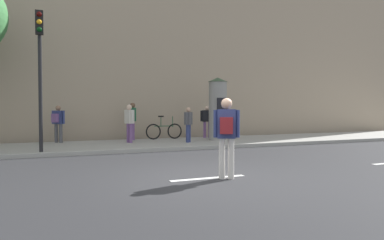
{
  "coord_description": "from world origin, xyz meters",
  "views": [
    {
      "loc": [
        -3.29,
        -7.09,
        1.56
      ],
      "look_at": [
        0.42,
        2.0,
        1.25
      ],
      "focal_mm": 32.75,
      "sensor_mm": 36.0,
      "label": 1
    }
  ],
  "objects_px": {
    "poster_column": "(218,108)",
    "pedestrian_with_bag": "(227,131)",
    "pedestrian_in_red_top": "(58,121)",
    "pedestrian_near_pole": "(132,118)",
    "pedestrian_in_light_jacket": "(188,122)",
    "traffic_light": "(40,58)",
    "bicycle_leaning": "(164,131)",
    "pedestrian_with_backpack": "(207,119)",
    "pedestrian_in_dark_shirt": "(129,121)"
  },
  "relations": [
    {
      "from": "poster_column",
      "to": "pedestrian_with_bag",
      "type": "distance_m",
      "value": 8.15
    },
    {
      "from": "pedestrian_with_bag",
      "to": "pedestrian_in_red_top",
      "type": "xyz_separation_m",
      "value": [
        -3.3,
        8.69,
        -0.0
      ]
    },
    {
      "from": "pedestrian_near_pole",
      "to": "pedestrian_in_red_top",
      "type": "relative_size",
      "value": 1.09
    },
    {
      "from": "pedestrian_in_light_jacket",
      "to": "pedestrian_with_bag",
      "type": "bearing_deg",
      "value": -104.71
    },
    {
      "from": "traffic_light",
      "to": "bicycle_leaning",
      "type": "distance_m",
      "value": 6.64
    },
    {
      "from": "pedestrian_with_bag",
      "to": "pedestrian_with_backpack",
      "type": "height_order",
      "value": "pedestrian_with_bag"
    },
    {
      "from": "pedestrian_with_bag",
      "to": "pedestrian_in_light_jacket",
      "type": "relative_size",
      "value": 1.22
    },
    {
      "from": "pedestrian_with_backpack",
      "to": "bicycle_leaning",
      "type": "xyz_separation_m",
      "value": [
        -2.19,
        0.01,
        -0.52
      ]
    },
    {
      "from": "pedestrian_with_backpack",
      "to": "pedestrian_near_pole",
      "type": "height_order",
      "value": "pedestrian_near_pole"
    },
    {
      "from": "pedestrian_with_bag",
      "to": "pedestrian_near_pole",
      "type": "relative_size",
      "value": 1.07
    },
    {
      "from": "pedestrian_with_backpack",
      "to": "pedestrian_in_dark_shirt",
      "type": "bearing_deg",
      "value": -164.89
    },
    {
      "from": "poster_column",
      "to": "pedestrian_with_backpack",
      "type": "bearing_deg",
      "value": 87.53
    },
    {
      "from": "pedestrian_with_backpack",
      "to": "pedestrian_with_bag",
      "type": "bearing_deg",
      "value": -112.07
    },
    {
      "from": "pedestrian_with_bag",
      "to": "pedestrian_near_pole",
      "type": "distance_m",
      "value": 8.74
    },
    {
      "from": "pedestrian_in_light_jacket",
      "to": "pedestrian_in_dark_shirt",
      "type": "height_order",
      "value": "pedestrian_in_dark_shirt"
    },
    {
      "from": "pedestrian_in_light_jacket",
      "to": "poster_column",
      "type": "bearing_deg",
      "value": 19.05
    },
    {
      "from": "pedestrian_with_backpack",
      "to": "pedestrian_in_red_top",
      "type": "bearing_deg",
      "value": 179.59
    },
    {
      "from": "poster_column",
      "to": "bicycle_leaning",
      "type": "bearing_deg",
      "value": 149.16
    },
    {
      "from": "traffic_light",
      "to": "pedestrian_with_backpack",
      "type": "distance_m",
      "value": 8.32
    },
    {
      "from": "pedestrian_in_red_top",
      "to": "bicycle_leaning",
      "type": "relative_size",
      "value": 0.87
    },
    {
      "from": "pedestrian_in_red_top",
      "to": "pedestrian_in_dark_shirt",
      "type": "height_order",
      "value": "pedestrian_in_dark_shirt"
    },
    {
      "from": "poster_column",
      "to": "pedestrian_near_pole",
      "type": "distance_m",
      "value": 3.89
    },
    {
      "from": "pedestrian_in_dark_shirt",
      "to": "pedestrian_with_backpack",
      "type": "bearing_deg",
      "value": 15.11
    },
    {
      "from": "pedestrian_with_bag",
      "to": "bicycle_leaning",
      "type": "relative_size",
      "value": 1.02
    },
    {
      "from": "poster_column",
      "to": "pedestrian_in_dark_shirt",
      "type": "distance_m",
      "value": 4.04
    },
    {
      "from": "traffic_light",
      "to": "pedestrian_with_backpack",
      "type": "bearing_deg",
      "value": 23.18
    },
    {
      "from": "pedestrian_with_bag",
      "to": "pedestrian_in_dark_shirt",
      "type": "relative_size",
      "value": 1.14
    },
    {
      "from": "pedestrian_with_bag",
      "to": "pedestrian_in_red_top",
      "type": "distance_m",
      "value": 9.29
    },
    {
      "from": "traffic_light",
      "to": "pedestrian_in_light_jacket",
      "type": "distance_m",
      "value": 6.22
    },
    {
      "from": "pedestrian_in_light_jacket",
      "to": "pedestrian_with_backpack",
      "type": "bearing_deg",
      "value": 47.03
    },
    {
      "from": "poster_column",
      "to": "pedestrian_with_backpack",
      "type": "height_order",
      "value": "poster_column"
    },
    {
      "from": "pedestrian_with_bag",
      "to": "poster_column",
      "type": "bearing_deg",
      "value": 64.93
    },
    {
      "from": "pedestrian_in_red_top",
      "to": "pedestrian_in_dark_shirt",
      "type": "relative_size",
      "value": 0.98
    },
    {
      "from": "pedestrian_with_backpack",
      "to": "traffic_light",
      "type": "bearing_deg",
      "value": -156.82
    },
    {
      "from": "bicycle_leaning",
      "to": "poster_column",
      "type": "bearing_deg",
      "value": -30.84
    },
    {
      "from": "pedestrian_with_bag",
      "to": "pedestrian_with_backpack",
      "type": "relative_size",
      "value": 1.16
    },
    {
      "from": "poster_column",
      "to": "pedestrian_in_dark_shirt",
      "type": "relative_size",
      "value": 1.79
    },
    {
      "from": "pedestrian_with_backpack",
      "to": "bicycle_leaning",
      "type": "distance_m",
      "value": 2.26
    },
    {
      "from": "pedestrian_with_backpack",
      "to": "bicycle_leaning",
      "type": "bearing_deg",
      "value": 179.79
    },
    {
      "from": "poster_column",
      "to": "bicycle_leaning",
      "type": "height_order",
      "value": "poster_column"
    },
    {
      "from": "poster_column",
      "to": "pedestrian_in_light_jacket",
      "type": "relative_size",
      "value": 1.92
    },
    {
      "from": "pedestrian_with_bag",
      "to": "pedestrian_in_red_top",
      "type": "relative_size",
      "value": 1.16
    },
    {
      "from": "pedestrian_with_bag",
      "to": "pedestrian_near_pole",
      "type": "xyz_separation_m",
      "value": [
        -0.17,
        8.74,
        0.08
      ]
    },
    {
      "from": "pedestrian_in_dark_shirt",
      "to": "pedestrian_near_pole",
      "type": "bearing_deg",
      "value": 72.29
    },
    {
      "from": "traffic_light",
      "to": "pedestrian_in_dark_shirt",
      "type": "bearing_deg",
      "value": 31.81
    },
    {
      "from": "pedestrian_in_light_jacket",
      "to": "pedestrian_in_dark_shirt",
      "type": "relative_size",
      "value": 0.93
    },
    {
      "from": "pedestrian_in_red_top",
      "to": "pedestrian_with_bag",
      "type": "bearing_deg",
      "value": -69.21
    },
    {
      "from": "pedestrian_in_light_jacket",
      "to": "pedestrian_in_red_top",
      "type": "bearing_deg",
      "value": 159.58
    },
    {
      "from": "pedestrian_near_pole",
      "to": "pedestrian_in_light_jacket",
      "type": "xyz_separation_m",
      "value": [
        1.95,
        -1.95,
        -0.15
      ]
    },
    {
      "from": "pedestrian_with_backpack",
      "to": "pedestrian_in_red_top",
      "type": "distance_m",
      "value": 6.8
    }
  ]
}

